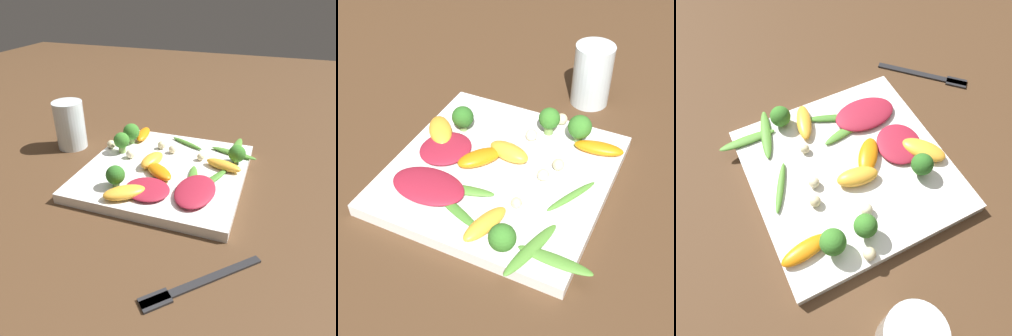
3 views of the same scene
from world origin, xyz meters
The scene contains 25 objects.
ground_plane centered at (0.00, 0.00, 0.00)m, with size 2.40×2.40×0.00m, color #4C331E.
plate centered at (0.00, 0.00, 0.01)m, with size 0.29×0.29×0.02m.
drinking_glass centered at (-0.23, 0.05, 0.05)m, with size 0.06×0.06×0.10m.
fork centered at (0.12, -0.23, 0.00)m, with size 0.13×0.13×0.01m.
radicchio_leaf_0 centered at (0.08, -0.07, 0.02)m, with size 0.06×0.10×0.01m.
radicchio_leaf_1 centered at (0.00, -0.09, 0.02)m, with size 0.09×0.09×0.01m.
orange_segment_0 centered at (0.10, 0.03, 0.03)m, with size 0.07×0.04×0.02m.
orange_segment_1 centered at (0.00, -0.03, 0.03)m, with size 0.07×0.06×0.02m.
orange_segment_2 centered at (-0.03, -0.11, 0.03)m, with size 0.07×0.07×0.02m.
orange_segment_3 centered at (-0.03, 0.00, 0.03)m, with size 0.04×0.07×0.02m.
orange_segment_4 centered at (-0.09, 0.11, 0.03)m, with size 0.03×0.07×0.02m.
broccoli_floret_0 centered at (0.12, 0.06, 0.04)m, with size 0.03×0.03×0.04m.
broccoli_floret_1 centered at (-0.10, 0.03, 0.04)m, with size 0.03×0.03×0.04m.
broccoli_floret_2 centered at (-0.06, -0.09, 0.04)m, with size 0.03×0.03×0.04m.
broccoli_floret_3 centered at (-0.10, 0.08, 0.04)m, with size 0.03×0.03×0.04m.
arugula_sprig_0 centered at (0.11, 0.12, 0.02)m, with size 0.02×0.09×0.01m.
arugula_sprig_1 centered at (0.09, -0.02, 0.02)m, with size 0.05×0.09×0.01m.
arugula_sprig_2 centered at (0.11, 0.09, 0.02)m, with size 0.10×0.04×0.01m.
arugula_sprig_3 centered at (0.06, -0.03, 0.02)m, with size 0.04×0.09×0.01m.
arugula_sprig_4 centered at (0.01, 0.10, 0.02)m, with size 0.08×0.05×0.01m.
macadamia_nut_0 centered at (-0.13, 0.04, 0.03)m, with size 0.02×0.02×0.02m.
macadamia_nut_1 centered at (0.05, 0.05, 0.03)m, with size 0.01×0.01×0.01m.
macadamia_nut_2 centered at (-0.01, 0.06, 0.03)m, with size 0.02×0.02×0.02m.
macadamia_nut_3 centered at (-0.03, 0.07, 0.03)m, with size 0.02×0.02×0.02m.
macadamia_nut_4 centered at (-0.08, 0.01, 0.03)m, with size 0.02×0.02×0.02m.
Camera 1 is at (0.18, -0.50, 0.32)m, focal length 35.00 mm.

